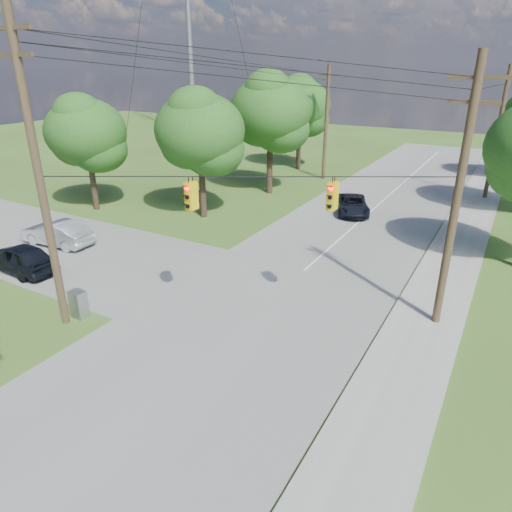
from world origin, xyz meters
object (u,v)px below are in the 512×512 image
Objects in this scene: pole_sw at (39,176)px; car_cross_silver at (57,233)px; pole_ne at (457,196)px; pole_north_e at (497,133)px; car_cross_dark at (21,258)px; car_main_north at (352,205)px; pole_north_w at (326,122)px; control_cabinet at (79,304)px.

pole_sw reaches higher than car_cross_silver.
pole_ne is 22.00m from pole_north_e.
car_main_north is at bearing 150.42° from car_cross_dark.
control_cabinet is at bearing -88.83° from pole_north_w.
car_cross_dark is at bearing 168.94° from control_cabinet.
car_cross_silver is at bearing -106.87° from pole_north_w.
car_main_north is (5.91, -9.10, -4.47)m from pole_north_w.
pole_north_w is at bearing 171.15° from car_cross_dark.
car_main_north is (11.59, 18.20, -0.13)m from car_cross_dark.
pole_sw reaches higher than control_cabinet.
pole_ne is 26.03m from pole_north_w.
car_cross_silver is 9.37m from control_cabinet.
car_cross_silver is at bearing 150.79° from control_cabinet.
pole_north_w is 2.19× the size of car_main_north.
pole_north_e is at bearing 134.11° from car_cross_silver.
pole_north_e reaches higher than car_cross_dark.
pole_ne is at bearing -82.20° from car_main_north.
pole_sw is 1.20× the size of pole_north_w.
car_main_north is (5.51, 20.50, -5.56)m from pole_sw.
pole_north_e is at bearing 65.48° from pole_sw.
control_cabinet is (-13.31, -29.00, -4.52)m from pole_north_e.
car_cross_dark is 3.78m from car_cross_silver.
pole_sw is 29.62m from pole_north_w.
pole_north_e is at bearing 24.74° from car_main_north.
car_cross_silver is (-7.23, -23.85, -4.35)m from pole_north_w.
pole_sw is at bearing -129.01° from car_main_north.
car_cross_dark is at bearing -101.74° from pole_north_w.
pole_north_w is at bearing 158.78° from car_cross_silver.
pole_ne is 15.80m from control_cabinet.
pole_north_e is 1.00× the size of pole_north_w.
car_cross_silver is at bearing -152.78° from car_cross_dark.
pole_sw reaches higher than car_cross_dark.
pole_ne is 8.57× the size of control_cabinet.
pole_north_e is at bearing 0.00° from pole_north_w.
pole_ne is at bearing 31.86° from control_cabinet.
car_cross_dark is at bearing 159.27° from pole_sw.
pole_north_e is 8.16× the size of control_cabinet.
car_main_north is (-7.99, 12.90, -4.80)m from pole_ne.
control_cabinet is at bearing -114.65° from pole_north_e.
pole_north_w reaches higher than car_cross_silver.
car_cross_silver is 3.69× the size of control_cabinet.
pole_ne is 1.05× the size of pole_north_e.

